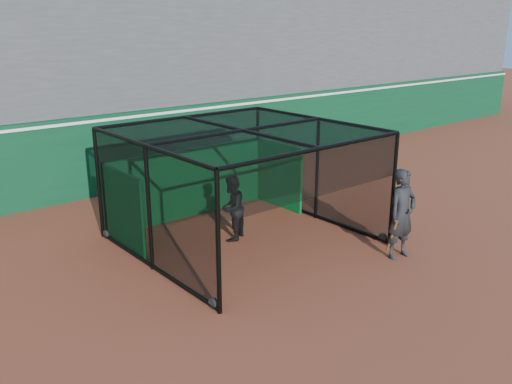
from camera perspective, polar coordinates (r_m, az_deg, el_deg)
ground at (r=11.34m, az=4.17°, el=-9.69°), size 120.00×120.00×0.00m
outfield_wall at (r=17.66m, az=-15.29°, el=4.06°), size 50.00×0.50×2.50m
grandstand at (r=20.74m, az=-20.60°, el=14.39°), size 50.00×7.85×8.95m
batting_cage at (r=13.05m, az=-1.41°, el=0.53°), size 5.20×5.06×2.76m
batter at (r=13.29m, az=-2.57°, el=-1.71°), size 1.00×0.94×1.63m
on_deck_player at (r=12.64m, az=15.12°, el=-2.27°), size 0.80×0.56×2.08m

